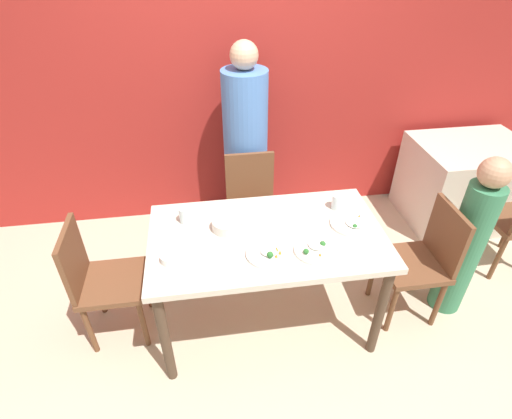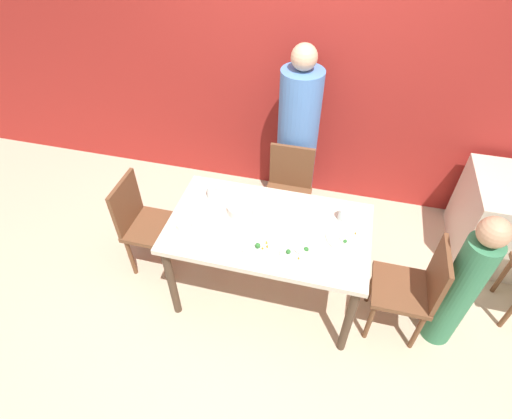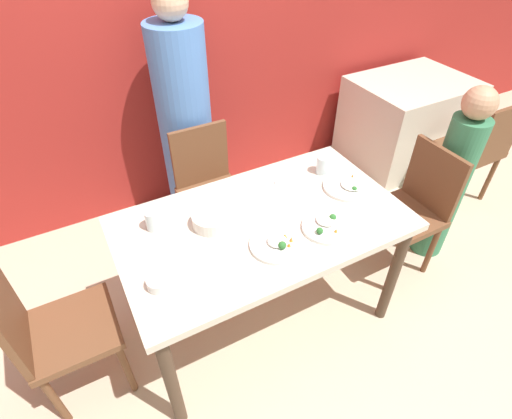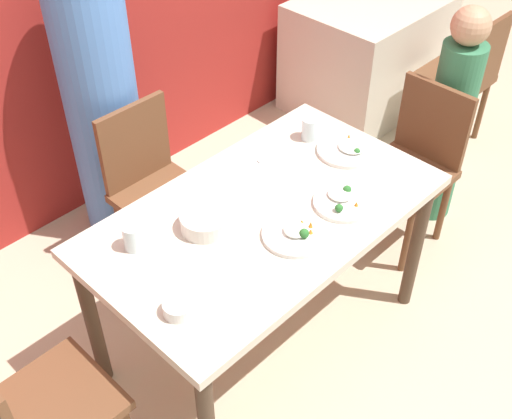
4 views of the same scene
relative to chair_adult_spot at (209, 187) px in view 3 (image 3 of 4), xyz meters
name	(u,v)px [view 3 (image 3 of 4)]	position (x,y,z in m)	size (l,w,h in m)	color
ground_plane	(261,314)	(-0.01, -0.74, -0.48)	(10.00, 10.00, 0.00)	beige
wall_back	(155,20)	(-0.01, 0.69, 0.87)	(10.00, 0.06, 2.70)	#A82823
dining_table	(262,234)	(-0.01, -0.74, 0.20)	(1.40, 0.81, 0.77)	beige
chair_adult_spot	(209,187)	(0.00, 0.00, 0.00)	(0.40, 0.40, 0.87)	brown
chair_child_spot	(412,208)	(1.03, -0.79, 0.00)	(0.40, 0.40, 0.87)	brown
chair_empty_left	(54,331)	(-1.05, -0.66, 0.00)	(0.40, 0.40, 0.87)	brown
person_adult	(186,128)	(0.00, 0.35, 0.27)	(0.35, 0.35, 1.63)	#5184D1
person_child	(449,181)	(1.31, -0.79, 0.10)	(0.22, 0.22, 1.20)	#387F56
bowl_curry	(212,219)	(-0.24, -0.65, 0.33)	(0.19, 0.19, 0.07)	silver
plate_rice_adult	(277,244)	(-0.04, -0.92, 0.31)	(0.24, 0.24, 0.05)	white
plate_rice_child	(348,186)	(0.52, -0.73, 0.31)	(0.26, 0.26, 0.05)	white
plate_noodles	(327,226)	(0.23, -0.93, 0.31)	(0.24, 0.24, 0.05)	white
bowl_rice_small	(159,282)	(-0.57, -0.89, 0.32)	(0.10, 0.10, 0.05)	white
glass_water_tall	(153,220)	(-0.49, -0.54, 0.35)	(0.07, 0.07, 0.10)	silver
glass_water_short	(323,165)	(0.48, -0.54, 0.35)	(0.08, 0.08, 0.10)	silver
fork_steel	(291,181)	(0.28, -0.53, 0.30)	(0.18, 0.07, 0.01)	silver
background_table	(405,121)	(1.97, 0.20, -0.11)	(0.96, 0.75, 0.74)	beige
chair_background	(477,148)	(1.97, -0.51, 0.00)	(0.40, 0.40, 0.87)	brown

